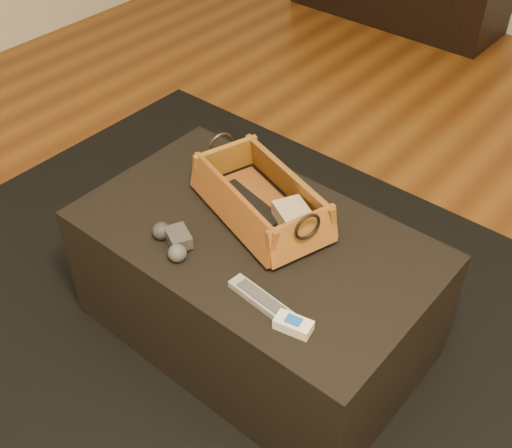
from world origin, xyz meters
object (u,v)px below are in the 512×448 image
Objects in this scene: wicker_basket at (261,200)px; cream_gadget at (293,325)px; ottoman at (255,286)px; game_controller at (173,240)px; tv_remote at (252,205)px; silver_remote at (261,299)px.

wicker_basket is 0.43m from cream_gadget.
cream_gadget is (0.29, -0.20, 0.22)m from ottoman.
game_controller is (-0.13, -0.18, 0.23)m from ottoman.
tv_remote is (-0.07, 0.07, 0.24)m from ottoman.
ottoman is 0.42m from cream_gadget.
wicker_basket is 2.51× the size of silver_remote.
wicker_basket is at bearing 118.93° from ottoman.
ottoman is 0.33m from game_controller.
cream_gadget is (0.33, -0.28, -0.04)m from wicker_basket.
cream_gadget is at bearing -25.07° from tv_remote.
ottoman is 0.26m from tv_remote.
game_controller is at bearing 177.51° from cream_gadget.
ottoman is 0.28m from wicker_basket.
tv_remote reaches higher than ottoman.
ottoman is 4.30× the size of tv_remote.
ottoman is 0.34m from silver_remote.
game_controller is at bearing 179.60° from silver_remote.
wicker_basket reaches higher than cream_gadget.
ottoman is at bearing -61.07° from wicker_basket.
game_controller is at bearing -93.32° from tv_remote.
tv_remote reaches higher than silver_remote.
ottoman is at bearing -32.20° from tv_remote.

